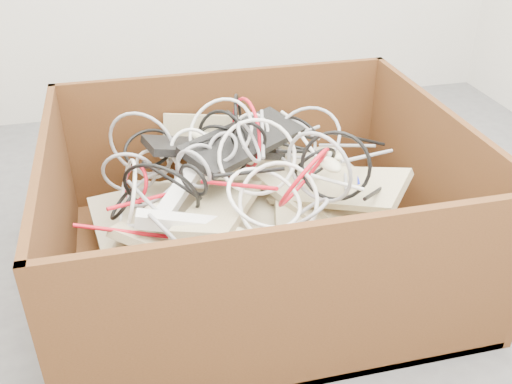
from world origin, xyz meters
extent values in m
plane|color=#4E4E51|center=(0.00, 0.00, 0.00)|extent=(3.00, 3.00, 0.00)
cube|color=#422510|center=(-0.19, 0.04, 0.01)|extent=(1.28, 1.07, 0.03)
cube|color=#422510|center=(-0.19, 0.56, 0.27)|extent=(1.28, 0.02, 0.54)
cube|color=#422510|center=(-0.19, -0.48, 0.27)|extent=(1.28, 0.03, 0.54)
cube|color=#422510|center=(0.44, 0.04, 0.27)|extent=(0.03, 1.02, 0.54)
cube|color=#422510|center=(-0.82, 0.04, 0.27)|extent=(0.02, 1.02, 0.54)
cube|color=tan|center=(-0.19, 0.06, 0.08)|extent=(1.12, 0.97, 0.21)
cube|color=tan|center=(-0.29, -0.02, 0.17)|extent=(0.80, 0.72, 0.22)
cube|color=tan|center=(-0.49, 0.14, 0.18)|extent=(0.44, 0.47, 0.09)
cube|color=tan|center=(0.01, 0.05, 0.23)|extent=(0.37, 0.50, 0.14)
cube|color=tan|center=(-0.08, -0.13, 0.22)|extent=(0.28, 0.50, 0.06)
cube|color=tan|center=(-0.43, -0.16, 0.25)|extent=(0.48, 0.38, 0.19)
cube|color=tan|center=(0.10, -0.08, 0.24)|extent=(0.23, 0.49, 0.12)
cube|color=tan|center=(-0.21, 0.46, 0.31)|extent=(0.49, 0.15, 0.20)
cube|color=tan|center=(-0.32, -0.01, 0.31)|extent=(0.36, 0.50, 0.14)
cube|color=tan|center=(0.07, 0.01, 0.31)|extent=(0.41, 0.47, 0.23)
cube|color=black|center=(-0.29, 0.27, 0.37)|extent=(0.50, 0.25, 0.16)
cube|color=black|center=(-0.19, 0.20, 0.42)|extent=(0.48, 0.42, 0.08)
ellipsoid|color=beige|center=(-0.53, -0.01, 0.32)|extent=(0.11, 0.10, 0.03)
ellipsoid|color=beige|center=(0.12, 0.18, 0.34)|extent=(0.08, 0.11, 0.03)
ellipsoid|color=beige|center=(-0.32, -0.18, 0.32)|extent=(0.11, 0.08, 0.03)
ellipsoid|color=beige|center=(0.02, -0.06, 0.44)|extent=(0.08, 0.10, 0.03)
ellipsoid|color=beige|center=(-0.33, 0.26, 0.42)|extent=(0.10, 0.11, 0.03)
ellipsoid|color=black|center=(-0.09, -0.30, 0.28)|extent=(0.10, 0.07, 0.03)
cube|color=silver|center=(-0.44, 0.03, 0.35)|extent=(0.19, 0.24, 0.11)
cube|color=silver|center=(-0.44, -0.13, 0.35)|extent=(0.29, 0.10, 0.09)
cube|color=#0D1AC4|center=(0.14, -0.04, 0.34)|extent=(0.06, 0.05, 0.03)
torus|color=black|center=(-0.27, 0.27, 0.40)|extent=(0.20, 0.13, 0.18)
torus|color=#939398|center=(-0.21, 0.07, 0.48)|extent=(0.09, 0.19, 0.18)
torus|color=#939398|center=(-0.39, 0.04, 0.42)|extent=(0.14, 0.15, 0.19)
torus|color=black|center=(0.03, -0.07, 0.44)|extent=(0.26, 0.18, 0.30)
torus|color=black|center=(-0.40, -0.03, 0.42)|extent=(0.09, 0.12, 0.14)
torus|color=black|center=(-0.49, 0.01, 0.37)|extent=(0.29, 0.20, 0.33)
torus|color=#939398|center=(-0.52, 0.13, 0.32)|extent=(0.18, 0.19, 0.10)
torus|color=black|center=(-0.35, 0.21, 0.42)|extent=(0.23, 0.19, 0.14)
torus|color=#939398|center=(-0.03, -0.08, 0.44)|extent=(0.20, 0.26, 0.32)
torus|color=silver|center=(-0.18, -0.17, 0.40)|extent=(0.25, 0.21, 0.26)
torus|color=silver|center=(-0.37, 0.20, 0.41)|extent=(0.17, 0.11, 0.14)
torus|color=red|center=(-0.18, 0.22, 0.44)|extent=(0.07, 0.34, 0.34)
torus|color=#939398|center=(-0.53, 0.32, 0.39)|extent=(0.31, 0.18, 0.34)
torus|color=black|center=(0.00, 0.05, 0.39)|extent=(0.21, 0.10, 0.20)
torus|color=black|center=(-0.19, 0.13, 0.46)|extent=(0.14, 0.07, 0.15)
torus|color=red|center=(-0.57, 0.17, 0.32)|extent=(0.10, 0.17, 0.16)
torus|color=#939398|center=(-0.58, 0.24, 0.32)|extent=(0.26, 0.08, 0.26)
torus|color=silver|center=(-0.16, 0.27, 0.42)|extent=(0.17, 0.09, 0.16)
torus|color=#939398|center=(0.04, 0.24, 0.38)|extent=(0.23, 0.27, 0.23)
torus|color=black|center=(-0.20, 0.28, 0.45)|extent=(0.12, 0.16, 0.13)
torus|color=#939398|center=(-0.37, 0.12, 0.40)|extent=(0.19, 0.06, 0.20)
torus|color=silver|center=(-0.50, 0.29, 0.32)|extent=(0.13, 0.03, 0.13)
torus|color=black|center=(-0.19, 0.31, 0.43)|extent=(0.09, 0.22, 0.23)
torus|color=black|center=(-0.51, 0.33, 0.36)|extent=(0.25, 0.24, 0.09)
torus|color=silver|center=(-0.20, 0.01, 0.45)|extent=(0.33, 0.24, 0.25)
torus|color=#939398|center=(-0.10, -0.21, 0.38)|extent=(0.17, 0.16, 0.12)
torus|color=#939398|center=(-0.29, 0.11, 0.45)|extent=(0.11, 0.13, 0.12)
torus|color=#939398|center=(0.01, 0.32, 0.35)|extent=(0.25, 0.23, 0.14)
torus|color=black|center=(-0.26, 0.23, 0.40)|extent=(0.18, 0.27, 0.31)
torus|color=#939398|center=(-0.49, -0.19, 0.35)|extent=(0.15, 0.18, 0.15)
torus|color=silver|center=(-0.27, 0.23, 0.45)|extent=(0.29, 0.23, 0.25)
torus|color=red|center=(-0.09, -0.12, 0.44)|extent=(0.25, 0.22, 0.24)
torus|color=silver|center=(-0.60, 0.06, 0.34)|extent=(0.09, 0.28, 0.27)
torus|color=black|center=(-0.61, 0.06, 0.32)|extent=(0.11, 0.16, 0.13)
torus|color=black|center=(0.05, 0.34, 0.38)|extent=(0.15, 0.16, 0.08)
torus|color=silver|center=(-0.22, -0.16, 0.42)|extent=(0.25, 0.26, 0.14)
cylinder|color=silver|center=(-0.41, 0.34, 0.32)|extent=(0.12, 0.08, 0.05)
cylinder|color=silver|center=(-0.01, 0.08, 0.43)|extent=(0.02, 0.23, 0.03)
cylinder|color=red|center=(-0.55, 0.00, 0.35)|extent=(0.21, 0.11, 0.04)
cylinder|color=#939398|center=(-0.55, -0.01, 0.38)|extent=(0.09, 0.18, 0.03)
cylinder|color=silver|center=(0.07, 0.41, 0.36)|extent=(0.12, 0.16, 0.07)
cylinder|color=black|center=(-0.04, 0.21, 0.38)|extent=(0.19, 0.13, 0.04)
cylinder|color=silver|center=(0.03, -0.10, 0.40)|extent=(0.15, 0.10, 0.03)
cylinder|color=black|center=(-0.46, 0.06, 0.38)|extent=(0.16, 0.20, 0.05)
cylinder|color=red|center=(-0.28, -0.09, 0.43)|extent=(0.19, 0.23, 0.09)
cylinder|color=black|center=(0.25, 0.27, 0.34)|extent=(0.22, 0.02, 0.09)
cylinder|color=red|center=(-0.61, -0.11, 0.33)|extent=(0.28, 0.02, 0.10)
cylinder|color=#939398|center=(-0.56, -0.08, 0.32)|extent=(0.18, 0.10, 0.06)
cylinder|color=#939398|center=(-0.14, 0.17, 0.46)|extent=(0.06, 0.22, 0.08)
cylinder|color=red|center=(-0.17, -0.26, 0.33)|extent=(0.13, 0.27, 0.05)
cylinder|color=#939398|center=(0.19, -0.22, 0.30)|extent=(0.05, 0.25, 0.07)
cylinder|color=black|center=(0.02, 0.44, 0.34)|extent=(0.03, 0.12, 0.02)
cylinder|color=silver|center=(-0.62, -0.28, 0.32)|extent=(0.25, 0.11, 0.08)
cylinder|color=black|center=(-0.08, 0.03, 0.45)|extent=(0.12, 0.06, 0.05)
cylinder|color=#939398|center=(-0.01, 0.33, 0.35)|extent=(0.28, 0.10, 0.03)
cylinder|color=black|center=(-0.24, -0.08, 0.45)|extent=(0.23, 0.06, 0.04)
cylinder|color=#939398|center=(0.17, 0.02, 0.41)|extent=(0.23, 0.12, 0.06)
cylinder|color=#939398|center=(0.25, 0.37, 0.26)|extent=(0.18, 0.15, 0.06)
cylinder|color=black|center=(0.17, -0.11, 0.37)|extent=(0.20, 0.19, 0.07)
camera|label=1|loc=(-0.56, -1.50, 1.28)|focal=40.35mm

